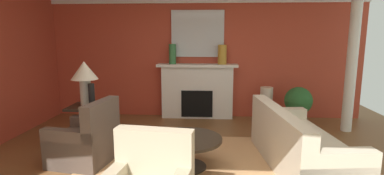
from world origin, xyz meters
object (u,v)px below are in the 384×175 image
fireplace (197,93)px  coffee_table (187,145)px  vase_tall_corner (266,105)px  potted_plant (298,103)px  vase_mantel_right (222,55)px  vase_on_side_table (92,96)px  vase_mantel_left (172,54)px  side_table (88,123)px  armchair_near_window (86,142)px  table_lamp (85,75)px  mantel_mirror (198,34)px  sofa (297,146)px

fireplace → coffee_table: (-0.02, -2.67, -0.25)m
vase_tall_corner → fireplace: bearing=168.7°
vase_tall_corner → potted_plant: potted_plant is taller
vase_mantel_right → potted_plant: size_ratio=0.51×
vase_on_side_table → potted_plant: 4.02m
vase_tall_corner → vase_mantel_left: size_ratio=1.75×
fireplace → vase_mantel_left: 1.03m
coffee_table → vase_on_side_table: vase_on_side_table is taller
side_table → vase_mantel_left: vase_mantel_left is taller
armchair_near_window → vase_mantel_left: (0.98, 2.52, 1.15)m
coffee_table → vase_mantel_right: 2.90m
vase_tall_corner → table_lamp: bearing=-154.2°
table_lamp → side_table: bearing=180.0°
vase_tall_corner → vase_on_side_table: vase_on_side_table is taller
side_table → vase_mantel_right: (2.33, 1.84, 1.05)m
potted_plant → vase_on_side_table: bearing=-158.9°
side_table → vase_on_side_table: (0.15, -0.12, 0.50)m
potted_plant → table_lamp: bearing=-161.2°
mantel_mirror → armchair_near_window: size_ratio=1.24×
table_lamp → vase_on_side_table: size_ratio=1.89×
sofa → side_table: (-3.34, 0.62, 0.10)m
fireplace → potted_plant: size_ratio=2.16×
mantel_mirror → vase_on_side_table: bearing=-127.5°
sofa → vase_mantel_left: (-2.11, 2.46, 1.16)m
fireplace → vase_mantel_left: bearing=-174.8°
armchair_near_window → vase_tall_corner: 3.79m
armchair_near_window → coffee_table: (1.51, -0.10, 0.03)m
sofa → vase_on_side_table: bearing=171.2°
side_table → vase_mantel_right: vase_mantel_right is taller
vase_on_side_table → mantel_mirror: bearing=52.5°
armchair_near_window → vase_mantel_right: bearing=50.5°
vase_mantel_left → vase_on_side_table: 2.31m
mantel_mirror → vase_mantel_left: bearing=-162.8°
sofa → side_table: size_ratio=3.13×
fireplace → side_table: 2.60m
armchair_near_window → vase_tall_corner: size_ratio=1.22×
fireplace → coffee_table: size_ratio=1.80×
sofa → vase_on_side_table: size_ratio=5.52×
fireplace → mantel_mirror: size_ratio=1.53×
armchair_near_window → vase_on_side_table: 0.82m
armchair_near_window → vase_mantel_left: size_ratio=2.15×
sofa → vase_mantel_right: 2.89m
fireplace → vase_mantel_right: bearing=-5.2°
fireplace → vase_mantel_left: (-0.55, -0.05, 0.87)m
coffee_table → potted_plant: (2.12, 2.10, 0.16)m
side_table → vase_on_side_table: vase_on_side_table is taller
table_lamp → vase_on_side_table: (0.15, -0.12, -0.33)m
coffee_table → side_table: bearing=156.1°
table_lamp → vase_mantel_left: vase_mantel_left is taller
side_table → table_lamp: table_lamp is taller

